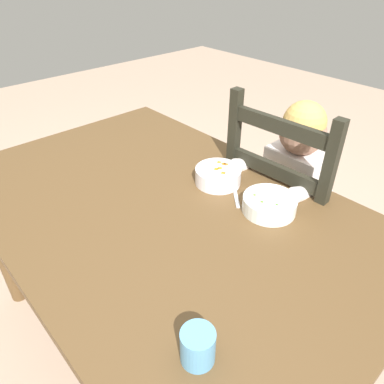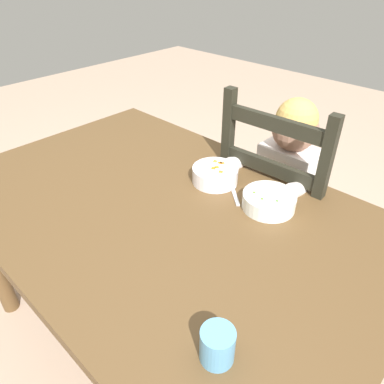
% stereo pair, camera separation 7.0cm
% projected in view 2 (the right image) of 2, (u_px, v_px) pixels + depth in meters
% --- Properties ---
extents(ground_plane, '(8.00, 8.00, 0.00)m').
position_uv_depth(ground_plane, '(169.00, 338.00, 1.58)').
color(ground_plane, tan).
extents(dining_table, '(1.47, 0.95, 0.72)m').
position_uv_depth(dining_table, '(162.00, 226.00, 1.22)').
color(dining_table, brown).
rests_on(dining_table, ground).
extents(dining_chair, '(0.44, 0.44, 1.01)m').
position_uv_depth(dining_chair, '(278.00, 213.00, 1.54)').
color(dining_chair, black).
rests_on(dining_chair, ground).
extents(child_figure, '(0.32, 0.31, 0.97)m').
position_uv_depth(child_figure, '(283.00, 180.00, 1.44)').
color(child_figure, white).
rests_on(child_figure, ground).
extents(bowl_of_peas, '(0.17, 0.17, 0.05)m').
position_uv_depth(bowl_of_peas, '(269.00, 201.00, 1.15)').
color(bowl_of_peas, white).
rests_on(bowl_of_peas, dining_table).
extents(bowl_of_carrots, '(0.16, 0.16, 0.06)m').
position_uv_depth(bowl_of_carrots, '(215.00, 174.00, 1.27)').
color(bowl_of_carrots, white).
rests_on(bowl_of_carrots, dining_table).
extents(spoon, '(0.12, 0.11, 0.01)m').
position_uv_depth(spoon, '(233.00, 189.00, 1.24)').
color(spoon, silver).
rests_on(spoon, dining_table).
extents(drinking_cup, '(0.07, 0.07, 0.08)m').
position_uv_depth(drinking_cup, '(217.00, 345.00, 0.71)').
color(drinking_cup, '#5CA1D0').
rests_on(drinking_cup, dining_table).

